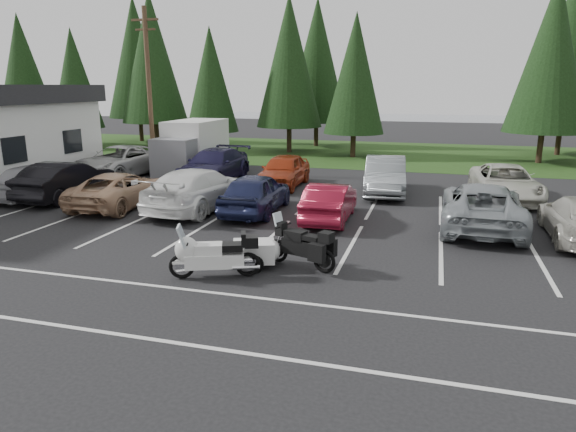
{
  "coord_description": "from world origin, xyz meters",
  "views": [
    {
      "loc": [
        5.52,
        -14.09,
        4.86
      ],
      "look_at": [
        1.62,
        -0.5,
        1.25
      ],
      "focal_mm": 32.0,
      "sensor_mm": 36.0,
      "label": 1
    }
  ],
  "objects_px": {
    "car_near_5": "(330,202)",
    "car_far_0": "(120,162)",
    "utility_pole": "(149,88)",
    "car_near_6": "(482,206)",
    "car_near_2": "(120,189)",
    "car_far_3": "(385,176)",
    "touring_motorcycle": "(214,251)",
    "car_far_4": "(505,183)",
    "box_truck": "(189,147)",
    "adventure_motorcycle": "(300,242)",
    "car_far_1": "(214,165)",
    "car_near_0": "(37,180)",
    "car_near_4": "(256,193)",
    "car_near_3": "(199,189)",
    "car_far_2": "(283,171)",
    "car_near_1": "(66,180)",
    "cargo_trailer": "(254,254)"
  },
  "relations": [
    {
      "from": "car_near_4",
      "to": "car_far_2",
      "type": "distance_m",
      "value": 5.5
    },
    {
      "from": "car_near_0",
      "to": "car_far_2",
      "type": "bearing_deg",
      "value": -153.56
    },
    {
      "from": "touring_motorcycle",
      "to": "adventure_motorcycle",
      "type": "bearing_deg",
      "value": 13.57
    },
    {
      "from": "car_near_5",
      "to": "car_far_0",
      "type": "height_order",
      "value": "car_far_0"
    },
    {
      "from": "utility_pole",
      "to": "car_far_4",
      "type": "bearing_deg",
      "value": -7.37
    },
    {
      "from": "utility_pole",
      "to": "car_far_1",
      "type": "height_order",
      "value": "utility_pole"
    },
    {
      "from": "car_near_3",
      "to": "car_far_0",
      "type": "distance_m",
      "value": 9.52
    },
    {
      "from": "utility_pole",
      "to": "car_far_3",
      "type": "bearing_deg",
      "value": -10.29
    },
    {
      "from": "car_near_0",
      "to": "car_near_4",
      "type": "bearing_deg",
      "value": 177.14
    },
    {
      "from": "car_far_2",
      "to": "car_near_2",
      "type": "bearing_deg",
      "value": -131.44
    },
    {
      "from": "box_truck",
      "to": "car_near_0",
      "type": "relative_size",
      "value": 1.19
    },
    {
      "from": "car_near_1",
      "to": "car_far_4",
      "type": "xyz_separation_m",
      "value": [
        18.53,
        5.07,
        -0.07
      ]
    },
    {
      "from": "utility_pole",
      "to": "car_near_4",
      "type": "xyz_separation_m",
      "value": [
        8.9,
        -7.6,
        -3.9
      ]
    },
    {
      "from": "car_near_3",
      "to": "car_near_4",
      "type": "height_order",
      "value": "car_near_3"
    },
    {
      "from": "box_truck",
      "to": "car_far_1",
      "type": "distance_m",
      "value": 3.4
    },
    {
      "from": "car_near_0",
      "to": "car_near_6",
      "type": "distance_m",
      "value": 18.55
    },
    {
      "from": "car_near_1",
      "to": "car_near_4",
      "type": "distance_m",
      "value": 8.87
    },
    {
      "from": "car_near_2",
      "to": "car_near_3",
      "type": "distance_m",
      "value": 3.41
    },
    {
      "from": "box_truck",
      "to": "touring_motorcycle",
      "type": "xyz_separation_m",
      "value": [
        8.23,
        -15.03,
        -0.73
      ]
    },
    {
      "from": "car_far_2",
      "to": "car_far_0",
      "type": "bearing_deg",
      "value": 178.58
    },
    {
      "from": "touring_motorcycle",
      "to": "car_far_4",
      "type": "bearing_deg",
      "value": 34.04
    },
    {
      "from": "car_near_3",
      "to": "car_far_2",
      "type": "distance_m",
      "value": 5.92
    },
    {
      "from": "touring_motorcycle",
      "to": "cargo_trailer",
      "type": "bearing_deg",
      "value": 33.36
    },
    {
      "from": "car_near_2",
      "to": "car_far_1",
      "type": "xyz_separation_m",
      "value": [
        1.36,
        6.38,
        0.12
      ]
    },
    {
      "from": "box_truck",
      "to": "adventure_motorcycle",
      "type": "relative_size",
      "value": 2.3
    },
    {
      "from": "car_near_0",
      "to": "car_near_4",
      "type": "height_order",
      "value": "car_near_0"
    },
    {
      "from": "utility_pole",
      "to": "car_near_4",
      "type": "relative_size",
      "value": 1.92
    },
    {
      "from": "car_near_0",
      "to": "car_far_0",
      "type": "distance_m",
      "value": 5.78
    },
    {
      "from": "cargo_trailer",
      "to": "adventure_motorcycle",
      "type": "relative_size",
      "value": 0.67
    },
    {
      "from": "utility_pole",
      "to": "cargo_trailer",
      "type": "height_order",
      "value": "utility_pole"
    },
    {
      "from": "box_truck",
      "to": "car_far_0",
      "type": "height_order",
      "value": "box_truck"
    },
    {
      "from": "car_far_2",
      "to": "car_near_5",
      "type": "bearing_deg",
      "value": -59.0
    },
    {
      "from": "car_near_3",
      "to": "car_far_3",
      "type": "relative_size",
      "value": 1.14
    },
    {
      "from": "car_far_3",
      "to": "car_far_4",
      "type": "relative_size",
      "value": 0.94
    },
    {
      "from": "car_near_3",
      "to": "car_near_4",
      "type": "bearing_deg",
      "value": -171.27
    },
    {
      "from": "car_near_6",
      "to": "car_far_0",
      "type": "relative_size",
      "value": 0.96
    },
    {
      "from": "utility_pole",
      "to": "car_far_0",
      "type": "distance_m",
      "value": 4.42
    },
    {
      "from": "car_near_0",
      "to": "touring_motorcycle",
      "type": "height_order",
      "value": "car_near_0"
    },
    {
      "from": "car_near_2",
      "to": "car_far_1",
      "type": "height_order",
      "value": "car_far_1"
    },
    {
      "from": "utility_pole",
      "to": "car_far_3",
      "type": "distance_m",
      "value": 14.14
    },
    {
      "from": "car_far_1",
      "to": "adventure_motorcycle",
      "type": "relative_size",
      "value": 2.34
    },
    {
      "from": "car_near_2",
      "to": "car_far_3",
      "type": "bearing_deg",
      "value": -153.37
    },
    {
      "from": "utility_pole",
      "to": "car_near_5",
      "type": "xyz_separation_m",
      "value": [
        11.92,
        -7.94,
        -4.0
      ]
    },
    {
      "from": "car_near_4",
      "to": "car_far_0",
      "type": "relative_size",
      "value": 0.78
    },
    {
      "from": "car_near_1",
      "to": "car_near_2",
      "type": "relative_size",
      "value": 0.98
    },
    {
      "from": "car_near_6",
      "to": "car_far_4",
      "type": "height_order",
      "value": "car_near_6"
    },
    {
      "from": "utility_pole",
      "to": "car_near_5",
      "type": "height_order",
      "value": "utility_pole"
    },
    {
      "from": "car_near_3",
      "to": "car_near_6",
      "type": "bearing_deg",
      "value": -173.51
    },
    {
      "from": "box_truck",
      "to": "car_near_3",
      "type": "distance_m",
      "value": 9.42
    },
    {
      "from": "box_truck",
      "to": "car_near_0",
      "type": "bearing_deg",
      "value": -112.11
    }
  ]
}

